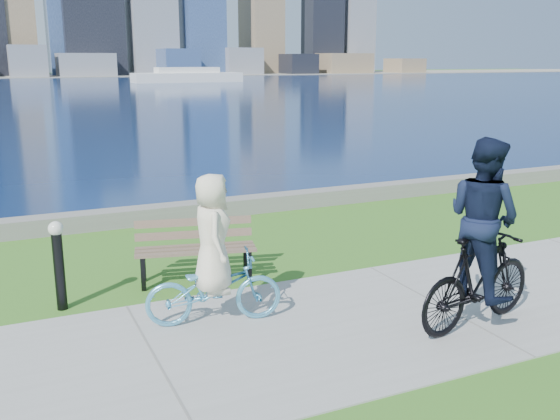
{
  "coord_description": "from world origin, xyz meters",
  "views": [
    {
      "loc": [
        -5.42,
        -6.52,
        3.38
      ],
      "look_at": [
        -1.54,
        1.99,
        1.1
      ],
      "focal_mm": 40.0,
      "sensor_mm": 36.0,
      "label": 1
    }
  ],
  "objects_px": {
    "park_bench": "(195,245)",
    "cyclist_man": "(481,250)",
    "cyclist_woman": "(213,269)",
    "bollard_lamp": "(58,260)"
  },
  "relations": [
    {
      "from": "bollard_lamp",
      "to": "cyclist_man",
      "type": "distance_m",
      "value": 5.58
    },
    {
      "from": "bollard_lamp",
      "to": "cyclist_man",
      "type": "relative_size",
      "value": 0.52
    },
    {
      "from": "park_bench",
      "to": "cyclist_woman",
      "type": "distance_m",
      "value": 1.72
    },
    {
      "from": "bollard_lamp",
      "to": "cyclist_man",
      "type": "height_order",
      "value": "cyclist_man"
    },
    {
      "from": "bollard_lamp",
      "to": "cyclist_man",
      "type": "xyz_separation_m",
      "value": [
        4.79,
        -2.84,
        0.32
      ]
    },
    {
      "from": "cyclist_man",
      "to": "cyclist_woman",
      "type": "bearing_deg",
      "value": 53.25
    },
    {
      "from": "park_bench",
      "to": "cyclist_man",
      "type": "xyz_separation_m",
      "value": [
        2.76,
        -3.19,
        0.46
      ]
    },
    {
      "from": "cyclist_woman",
      "to": "cyclist_man",
      "type": "bearing_deg",
      "value": -105.25
    },
    {
      "from": "cyclist_woman",
      "to": "cyclist_man",
      "type": "distance_m",
      "value": 3.39
    },
    {
      "from": "park_bench",
      "to": "bollard_lamp",
      "type": "height_order",
      "value": "bollard_lamp"
    }
  ]
}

